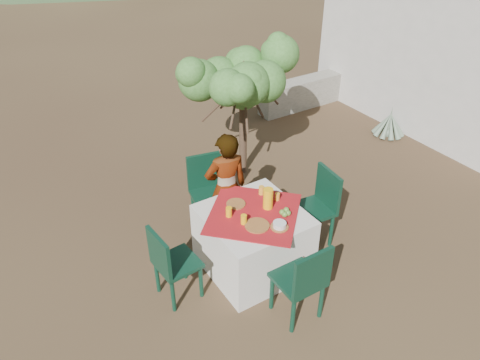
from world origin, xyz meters
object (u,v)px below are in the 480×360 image
Objects in this scene: chair_right at (318,204)px; guesthouse at (472,29)px; chair_far at (208,188)px; person at (226,188)px; chair_left at (170,262)px; chair_near at (303,280)px; juice_pitcher at (268,198)px; shrub_tree at (245,83)px; table at (253,240)px; agave at (389,125)px.

guesthouse is (4.70, 1.56, 0.97)m from chair_right.
chair_far is 0.99× the size of chair_right.
guesthouse is (5.58, 0.92, 0.79)m from person.
chair_right is (1.89, -0.07, 0.03)m from chair_left.
chair_near is 0.98m from juice_pitcher.
guesthouse is at bearing -3.68° from shrub_tree.
chair_right is (0.91, -0.01, 0.15)m from table.
chair_right is 3.20m from agave.
juice_pitcher is (0.22, -0.97, 0.35)m from chair_far.
chair_near is (-0.01, -0.88, 0.15)m from table.
juice_pitcher is at bearing -85.29° from chair_right.
person is (0.06, -0.35, 0.18)m from chair_far.
agave is (2.83, 1.44, -0.34)m from chair_right.
shrub_tree is at bearing -53.20° from chair_left.
shrub_tree is at bearing 60.02° from table.
table is 0.31× the size of guesthouse.
shrub_tree is at bearing -120.81° from person.
juice_pitcher reaches higher than table.
shrub_tree reaches higher than table.
table is at bearing -164.62° from guesthouse.
juice_pitcher is at bearing -115.46° from shrub_tree.
chair_far is 5.76m from guesthouse.
chair_far is 3.98× the size of juice_pitcher.
shrub_tree is (1.07, 2.72, 0.85)m from chair_near.
agave is at bearing -8.61° from shrub_tree.
agave is at bearing 18.34° from chair_far.
chair_right is 0.68× the size of person.
agave is 0.14× the size of guesthouse.
person is 2.46× the size of agave.
guesthouse reaches higher than person.
chair_near is at bearing -138.51° from chair_left.
table is at bearing -178.96° from juice_pitcher.
chair_left reaches higher than agave.
juice_pitcher is (-3.56, -1.43, 0.69)m from agave.
chair_left is 4.93m from agave.
person is 3.84m from agave.
agave is (3.72, 0.80, -0.52)m from person.
person is at bearing -170.65° from guesthouse.
chair_right is at bearing -0.93° from table.
chair_far is 1.37m from chair_right.
chair_far is at bearing -50.22° from chair_left.
chair_left is 1.18m from person.
chair_near is 0.23× the size of guesthouse.
chair_far is at bearing 102.75° from juice_pitcher.
shrub_tree is (2.03, 1.78, 0.88)m from chair_left.
shrub_tree reaches higher than agave.
chair_near reaches higher than chair_left.
agave is at bearing -176.48° from guesthouse.
agave is (3.75, 2.31, -0.33)m from chair_near.
chair_near is 1.05× the size of chair_left.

